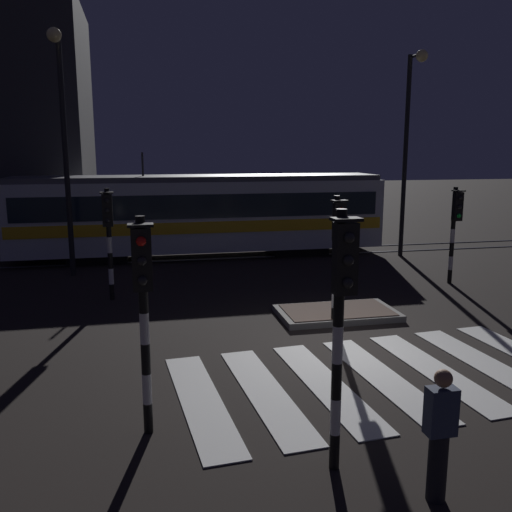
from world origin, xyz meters
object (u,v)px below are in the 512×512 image
at_px(street_lamp_trackside_left, 63,128).
at_px(pedestrian_waiting_at_kerb, 439,434).
at_px(traffic_light_corner_far_left, 108,227).
at_px(traffic_light_corner_near_left, 143,295).
at_px(traffic_light_corner_far_right, 455,221).
at_px(tram, 200,213).
at_px(street_lamp_trackside_right, 409,132).
at_px(traffic_light_median_centre, 337,242).
at_px(traffic_light_kerb_mid_left, 341,304).

xyz_separation_m(street_lamp_trackside_left, pedestrian_waiting_at_kerb, (5.76, -13.57, -4.06)).
relative_size(traffic_light_corner_far_left, traffic_light_corner_near_left, 0.96).
height_order(traffic_light_corner_far_right, pedestrian_waiting_at_kerb, traffic_light_corner_far_right).
xyz_separation_m(street_lamp_trackside_left, tram, (4.69, 2.73, -3.19)).
bearing_deg(street_lamp_trackside_left, traffic_light_corner_far_right, -16.45).
distance_m(traffic_light_corner_far_left, traffic_light_corner_near_left, 7.98).
height_order(street_lamp_trackside_right, street_lamp_trackside_left, street_lamp_trackside_left).
distance_m(street_lamp_trackside_left, tram, 6.30).
bearing_deg(traffic_light_median_centre, street_lamp_trackside_right, 53.62).
bearing_deg(traffic_light_median_centre, street_lamp_trackside_left, 134.95).
bearing_deg(tram, traffic_light_median_centre, -77.16).
bearing_deg(tram, pedestrian_waiting_at_kerb, -86.28).
xyz_separation_m(traffic_light_corner_far_right, street_lamp_trackside_left, (-12.07, 3.56, 2.89)).
xyz_separation_m(traffic_light_median_centre, traffic_light_corner_far_left, (-5.45, 3.60, 0.00)).
relative_size(traffic_light_corner_near_left, pedestrian_waiting_at_kerb, 1.96).
bearing_deg(pedestrian_waiting_at_kerb, traffic_light_kerb_mid_left, 140.25).
distance_m(traffic_light_corner_far_right, street_lamp_trackside_left, 12.91).
height_order(traffic_light_median_centre, tram, tram).
height_order(traffic_light_corner_far_left, traffic_light_corner_far_right, traffic_light_corner_far_left).
distance_m(traffic_light_median_centre, traffic_light_corner_far_left, 6.53).
bearing_deg(traffic_light_corner_far_left, traffic_light_corner_near_left, -83.77).
height_order(traffic_light_corner_near_left, traffic_light_kerb_mid_left, traffic_light_kerb_mid_left).
relative_size(traffic_light_median_centre, traffic_light_corner_far_right, 1.03).
bearing_deg(traffic_light_corner_far_right, traffic_light_corner_far_left, 178.60).
bearing_deg(traffic_light_kerb_mid_left, traffic_light_corner_near_left, 148.47).
relative_size(traffic_light_corner_far_left, street_lamp_trackside_left, 0.41).
height_order(traffic_light_corner_near_left, pedestrian_waiting_at_kerb, traffic_light_corner_near_left).
xyz_separation_m(street_lamp_trackside_right, pedestrian_waiting_at_kerb, (-6.91, -14.51, -4.04)).
bearing_deg(traffic_light_median_centre, traffic_light_corner_far_left, 146.58).
height_order(street_lamp_trackside_right, pedestrian_waiting_at_kerb, street_lamp_trackside_right).
bearing_deg(street_lamp_trackside_left, tram, 30.19).
height_order(traffic_light_median_centre, street_lamp_trackside_right, street_lamp_trackside_right).
height_order(traffic_light_corner_far_left, tram, tram).
relative_size(traffic_light_median_centre, traffic_light_corner_near_left, 0.96).
relative_size(traffic_light_median_centre, street_lamp_trackside_right, 0.41).
bearing_deg(traffic_light_median_centre, traffic_light_corner_near_left, -136.59).
relative_size(traffic_light_median_centre, street_lamp_trackside_left, 0.41).
relative_size(traffic_light_corner_near_left, tram, 0.23).
bearing_deg(traffic_light_median_centre, traffic_light_kerb_mid_left, -110.01).
bearing_deg(street_lamp_trackside_left, traffic_light_corner_near_left, -78.40).
xyz_separation_m(traffic_light_corner_far_right, street_lamp_trackside_right, (0.59, 4.50, 2.87)).
bearing_deg(street_lamp_trackside_left, street_lamp_trackside_right, 4.23).
bearing_deg(pedestrian_waiting_at_kerb, street_lamp_trackside_right, 64.54).
xyz_separation_m(traffic_light_median_centre, pedestrian_waiting_at_kerb, (-1.13, -6.67, -1.23)).
xyz_separation_m(traffic_light_median_centre, traffic_light_kerb_mid_left, (-2.13, -5.84, 0.23)).
bearing_deg(traffic_light_corner_near_left, traffic_light_median_centre, 43.41).
relative_size(traffic_light_median_centre, pedestrian_waiting_at_kerb, 1.87).
distance_m(traffic_light_median_centre, street_lamp_trackside_right, 10.13).
bearing_deg(traffic_light_corner_far_right, street_lamp_trackside_left, 163.55).
xyz_separation_m(traffic_light_kerb_mid_left, street_lamp_trackside_right, (7.90, 13.68, 2.58)).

